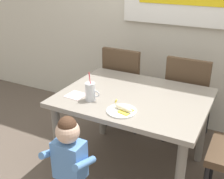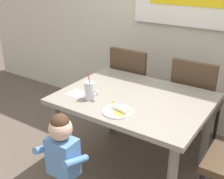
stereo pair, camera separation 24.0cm
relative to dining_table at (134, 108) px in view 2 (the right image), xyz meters
The scene contains 9 objects.
ground_plane 0.64m from the dining_table, ahead, with size 24.00×24.00×0.00m, color brown.
dining_table is the anchor object (origin of this frame).
dining_chair_left 0.77m from the dining_table, 120.59° to the left, with size 0.44×0.45×0.96m.
dining_chair_right 0.74m from the dining_table, 64.60° to the left, with size 0.44×0.44×0.96m.
toddler_standing 0.73m from the dining_table, 105.37° to the right, with size 0.33×0.24×0.84m.
milk_cup 0.41m from the dining_table, 138.77° to the right, with size 0.13×0.08×0.25m.
snack_plate 0.33m from the dining_table, 84.07° to the right, with size 0.23×0.23×0.01m, color white.
peeled_banana 0.34m from the dining_table, 81.29° to the right, with size 0.18×0.13×0.07m.
paper_napkin 0.51m from the dining_table, 152.53° to the right, with size 0.15×0.15×0.00m, color silver.
Camera 2 is at (1.06, -1.92, 1.78)m, focal length 46.14 mm.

